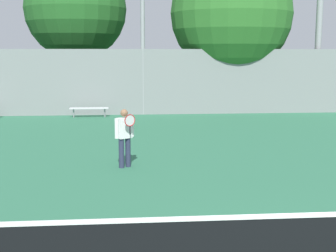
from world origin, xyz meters
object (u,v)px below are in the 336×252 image
(tennis_player, at_px, (125,135))
(tree_green_broad, at_px, (231,14))
(bench_adjacent_court, at_px, (89,109))
(tree_green_tall, at_px, (76,9))

(tennis_player, bearing_deg, tree_green_broad, 35.06)
(bench_adjacent_court, height_order, tree_green_broad, tree_green_broad)
(tree_green_broad, bearing_deg, bench_adjacent_court, -160.51)
(tree_green_tall, bearing_deg, tree_green_broad, -14.11)
(tree_green_tall, bearing_deg, bench_adjacent_court, -78.04)
(tree_green_tall, bearing_deg, tennis_player, -79.43)
(tennis_player, distance_m, tree_green_tall, 15.27)
(bench_adjacent_court, xyz_separation_m, tree_green_tall, (-0.97, 4.58, 4.91))
(tennis_player, height_order, tree_green_tall, tree_green_tall)
(tennis_player, height_order, bench_adjacent_court, tennis_player)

